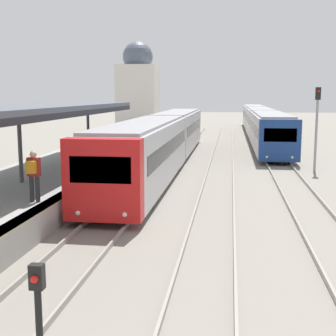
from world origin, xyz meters
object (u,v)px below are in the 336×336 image
(person_on_platform, at_px, (33,172))
(signal_post_near, at_px, (39,318))
(train_far, at_px, (260,121))
(train_near, at_px, (165,138))
(signal_mast_far, at_px, (317,119))

(person_on_platform, height_order, signal_post_near, person_on_platform)
(person_on_platform, bearing_deg, train_far, 75.43)
(person_on_platform, relative_size, train_far, 0.04)
(train_far, bearing_deg, train_near, -108.69)
(train_near, bearing_deg, signal_mast_far, -9.57)
(signal_mast_far, bearing_deg, signal_post_near, -109.09)
(person_on_platform, relative_size, signal_post_near, 0.82)
(train_near, xyz_separation_m, signal_post_near, (1.45, -22.99, -0.46))
(signal_mast_far, bearing_deg, train_far, 94.61)
(signal_mast_far, bearing_deg, train_near, 170.43)
(train_near, bearing_deg, person_on_platform, -98.45)
(person_on_platform, xyz_separation_m, train_far, (9.27, 35.68, -0.23))
(train_near, height_order, signal_mast_far, signal_mast_far)
(person_on_platform, bearing_deg, signal_mast_far, 50.08)
(signal_post_near, distance_m, signal_mast_far, 22.81)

